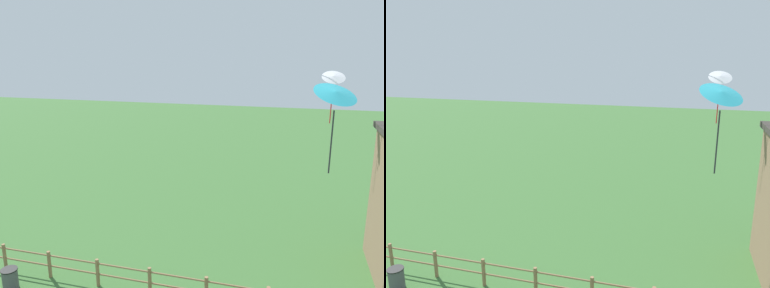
# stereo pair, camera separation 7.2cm
# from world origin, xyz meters

# --- Properties ---
(wooden_fence) EXTENTS (19.86, 0.14, 1.15)m
(wooden_fence) POSITION_xyz_m (0.00, 7.43, 0.66)
(wooden_fence) COLOR olive
(wooden_fence) RESTS_ON ground_plane
(trash_bin) EXTENTS (0.63, 0.63, 0.85)m
(trash_bin) POSITION_xyz_m (-6.47, 6.34, 0.43)
(trash_bin) COLOR #4C4C51
(trash_bin) RESTS_ON ground_plane
(kite_cyan_delta) EXTENTS (1.80, 1.77, 2.93)m
(kite_cyan_delta) POSITION_xyz_m (4.94, 8.15, 7.72)
(kite_cyan_delta) COLOR #2DB2C6
(kite_white_delta) EXTENTS (1.11, 1.02, 2.44)m
(kite_white_delta) POSITION_xyz_m (5.35, 14.03, 7.86)
(kite_white_delta) COLOR white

